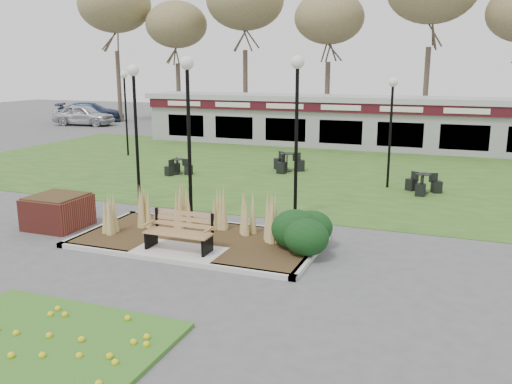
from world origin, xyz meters
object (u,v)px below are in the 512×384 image
(lamp_post_mid_right, at_px, (188,102))
(car_silver, at_px, (84,115))
(food_pavilion, at_px, (346,121))
(lamp_post_mid_left, at_px, (135,103))
(bistro_set_c, at_px, (423,187))
(bistro_set_b, at_px, (178,169))
(brick_planter, at_px, (58,211))
(lamp_post_near_right, at_px, (297,101))
(park_bench, at_px, (180,231))
(bistro_set_a, at_px, (287,165))
(car_blue, at_px, (91,112))
(car_black, at_px, (233,117))
(lamp_post_far_right, at_px, (392,108))
(lamp_post_far_left, at_px, (125,95))

(lamp_post_mid_right, distance_m, car_silver, 29.24)
(food_pavilion, distance_m, lamp_post_mid_left, 16.22)
(lamp_post_mid_right, bearing_deg, lamp_post_mid_left, 156.57)
(bistro_set_c, bearing_deg, bistro_set_b, -179.82)
(bistro_set_b, height_order, bistro_set_c, bistro_set_c)
(brick_planter, distance_m, lamp_post_near_right, 7.69)
(park_bench, bearing_deg, bistro_set_a, 94.25)
(car_silver, relative_size, car_blue, 0.88)
(car_silver, relative_size, car_black, 1.00)
(car_silver, bearing_deg, park_bench, -144.20)
(park_bench, bearing_deg, lamp_post_far_right, 68.24)
(park_bench, distance_m, lamp_post_far_left, 16.07)
(park_bench, relative_size, bistro_set_a, 1.13)
(food_pavilion, relative_size, car_black, 5.11)
(food_pavilion, distance_m, lamp_post_far_right, 11.05)
(food_pavilion, distance_m, lamp_post_mid_right, 16.93)
(lamp_post_far_right, distance_m, bistro_set_a, 5.64)
(lamp_post_mid_left, relative_size, car_blue, 0.85)
(lamp_post_near_right, relative_size, car_black, 1.01)
(bistro_set_b, distance_m, car_black, 18.56)
(food_pavilion, relative_size, bistro_set_a, 16.42)
(lamp_post_near_right, xyz_separation_m, bistro_set_b, (-6.60, 4.46, -3.31))
(brick_planter, bearing_deg, park_bench, -9.69)
(bistro_set_c, bearing_deg, lamp_post_mid_right, -136.67)
(lamp_post_far_right, xyz_separation_m, car_silver, (-25.36, 14.35, -2.20))
(lamp_post_mid_left, xyz_separation_m, car_silver, (-17.79, 19.73, -2.54))
(bistro_set_b, bearing_deg, brick_planter, -85.78)
(bistro_set_a, relative_size, bistro_set_b, 1.23)
(bistro_set_c, bearing_deg, lamp_post_far_right, 159.57)
(lamp_post_mid_left, relative_size, bistro_set_c, 3.43)
(food_pavilion, distance_m, bistro_set_a, 8.62)
(food_pavilion, bearing_deg, lamp_post_mid_right, -94.29)
(lamp_post_near_right, distance_m, lamp_post_mid_right, 3.23)
(car_blue, bearing_deg, lamp_post_far_right, -146.95)
(bistro_set_a, relative_size, car_silver, 0.31)
(park_bench, height_order, brick_planter, park_bench)
(lamp_post_far_right, bearing_deg, brick_planter, -133.23)
(brick_planter, height_order, bistro_set_a, brick_planter)
(lamp_post_far_right, bearing_deg, bistro_set_a, 158.86)
(bistro_set_a, xyz_separation_m, car_blue, (-22.32, 15.53, 0.50))
(lamp_post_mid_right, xyz_separation_m, lamp_post_far_right, (5.03, 6.49, -0.50))
(bistro_set_a, relative_size, bistro_set_c, 1.12)
(lamp_post_far_left, distance_m, bistro_set_a, 9.57)
(park_bench, bearing_deg, brick_planter, 170.31)
(park_bench, xyz_separation_m, bistro_set_a, (-0.83, 11.22, -0.30))
(lamp_post_mid_left, height_order, car_blue, lamp_post_mid_left)
(bistro_set_c, xyz_separation_m, car_black, (-15.18, 17.81, 0.53))
(lamp_post_far_right, relative_size, car_silver, 0.86)
(park_bench, bearing_deg, bistro_set_c, 60.34)
(lamp_post_near_right, xyz_separation_m, lamp_post_mid_left, (-5.41, -0.40, -0.19))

